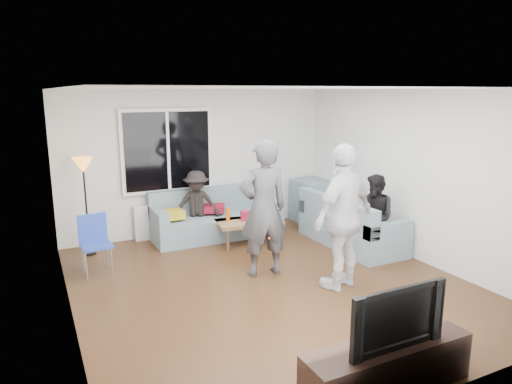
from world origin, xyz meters
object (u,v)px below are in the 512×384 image
coffee_table (249,231)px  floor_lamp (86,207)px  sofa_right_section (351,220)px  side_chair (96,246)px  spectator_back (197,205)px  spectator_right (375,216)px  player_left (263,209)px  player_right (344,217)px  tv_console (387,367)px  television (391,314)px  sofa_back_section (217,213)px

coffee_table → floor_lamp: 2.69m
sofa_right_section → side_chair: bearing=82.9°
coffee_table → spectator_back: size_ratio=0.90×
spectator_right → floor_lamp: bearing=-118.2°
player_left → player_right: (0.74, -0.85, -0.00)m
floor_lamp → player_right: size_ratio=0.81×
side_chair → tv_console: 4.28m
floor_lamp → player_right: (2.87, -2.82, 0.18)m
coffee_table → player_left: bearing=-107.1°
spectator_right → television: (-2.18, -2.74, 0.07)m
player_right → spectator_right: bearing=-165.6°
sofa_right_section → tv_console: (-2.18, -3.33, -0.20)m
sofa_back_section → player_right: (0.68, -2.79, 0.54)m
tv_console → television: bearing=0.0°
floor_lamp → tv_console: bearing=-68.5°
floor_lamp → player_left: 2.91m
coffee_table → spectator_right: size_ratio=0.84×
side_chair → television: 4.29m
spectator_right → tv_console: 3.53m
coffee_table → television: bearing=-98.9°
spectator_right → coffee_table: bearing=-135.2°
sofa_right_section → floor_lamp: (-4.07, 1.47, 0.36)m
sofa_right_section → player_left: 2.07m
coffee_table → television: 4.28m
spectator_back → television: 4.80m
side_chair → player_right: size_ratio=0.45×
side_chair → sofa_back_section: bearing=18.0°
sofa_back_section → side_chair: (-2.19, -0.93, 0.01)m
player_left → television: bearing=89.9°
player_left → spectator_right: size_ratio=1.48×
television → side_chair: bearing=116.3°
floor_lamp → tv_console: floor_lamp is taller
tv_console → television: 0.50m
sofa_back_section → coffee_table: 0.72m
spectator_right → spectator_back: (-2.24, 2.06, -0.04)m
sofa_back_section → tv_console: (-0.29, -4.77, -0.20)m
spectator_right → tv_console: (-2.18, -2.74, -0.43)m
tv_console → player_left: bearing=85.2°
tv_console → floor_lamp: bearing=111.5°
sofa_back_section → side_chair: side_chair is taller
spectator_back → sofa_back_section: bearing=14.6°
coffee_table → television: (-0.66, -4.20, 0.52)m
coffee_table → player_right: 2.37m
coffee_table → tv_console: 4.25m
television → spectator_right: bearing=51.6°
television → player_left: bearing=85.2°
player_left → spectator_right: (1.94, -0.09, -0.32)m
floor_lamp → television: 5.16m
side_chair → spectator_back: (1.83, 0.96, 0.18)m
sofa_right_section → side_chair: size_ratio=2.33×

